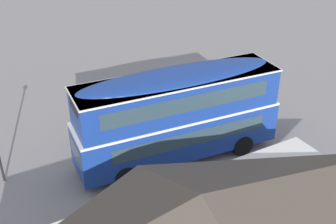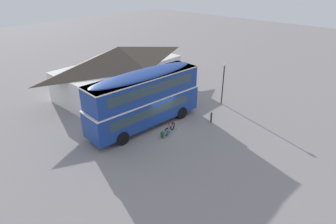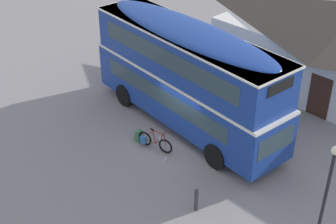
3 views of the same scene
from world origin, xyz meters
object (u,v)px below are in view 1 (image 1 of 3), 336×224
object	(u,v)px
water_bottle_clear_plastic	(132,138)
double_decker_bus	(178,113)
touring_bicycle	(149,132)
backpack_on_ground	(162,128)
kerb_bollard	(73,135)

from	to	relation	value
water_bottle_clear_plastic	double_decker_bus	bearing A→B (deg)	117.67
double_decker_bus	water_bottle_clear_plastic	distance (m)	3.88
touring_bicycle	double_decker_bus	bearing A→B (deg)	99.58
backpack_on_ground	water_bottle_clear_plastic	world-z (taller)	backpack_on_ground
backpack_on_ground	touring_bicycle	bearing A→B (deg)	5.33
touring_bicycle	water_bottle_clear_plastic	size ratio (longest dim) A/B	6.81
touring_bicycle	kerb_bollard	xyz separation A→B (m)	(3.86, -1.47, 0.13)
water_bottle_clear_plastic	touring_bicycle	bearing A→B (deg)	167.40
backpack_on_ground	kerb_bollard	distance (m)	4.93
backpack_on_ground	water_bottle_clear_plastic	distance (m)	1.84
touring_bicycle	backpack_on_ground	bearing A→B (deg)	-174.67
backpack_on_ground	kerb_bollard	size ratio (longest dim) A/B	0.60
backpack_on_ground	water_bottle_clear_plastic	xyz separation A→B (m)	(1.83, -0.13, -0.18)
water_bottle_clear_plastic	kerb_bollard	distance (m)	3.18
touring_bicycle	backpack_on_ground	xyz separation A→B (m)	(-0.86, -0.08, -0.07)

